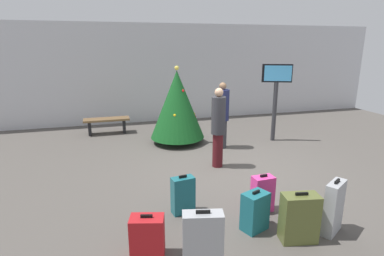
# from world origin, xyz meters

# --- Properties ---
(ground_plane) EXTENTS (16.00, 16.00, 0.00)m
(ground_plane) POSITION_xyz_m (0.00, 0.00, 0.00)
(ground_plane) COLOR #514C47
(back_wall) EXTENTS (16.00, 0.20, 3.39)m
(back_wall) POSITION_xyz_m (0.00, 4.90, 1.69)
(back_wall) COLOR silver
(back_wall) RESTS_ON ground_plane
(holiday_tree) EXTENTS (1.49, 1.49, 2.14)m
(holiday_tree) POSITION_xyz_m (-0.63, 2.09, 1.09)
(holiday_tree) COLOR #4C3319
(holiday_tree) RESTS_ON ground_plane
(flight_info_kiosk) EXTENTS (0.78, 0.38, 2.17)m
(flight_info_kiosk) POSITION_xyz_m (2.06, 1.55, 1.48)
(flight_info_kiosk) COLOR #333338
(flight_info_kiosk) RESTS_ON ground_plane
(waiting_bench) EXTENTS (1.37, 0.44, 0.48)m
(waiting_bench) POSITION_xyz_m (-2.52, 3.58, 0.36)
(waiting_bench) COLOR brown
(waiting_bench) RESTS_ON ground_plane
(traveller_0) EXTENTS (0.50, 0.50, 1.74)m
(traveller_0) POSITION_xyz_m (0.40, 1.34, 0.92)
(traveller_0) COLOR #333338
(traveller_0) RESTS_ON ground_plane
(traveller_1) EXTENTS (0.38, 0.38, 1.78)m
(traveller_1) POSITION_xyz_m (-0.17, 0.11, 0.95)
(traveller_1) COLOR #4C1419
(traveller_1) RESTS_ON ground_plane
(suitcase_0) EXTENTS (0.39, 0.25, 0.66)m
(suitcase_0) POSITION_xyz_m (-1.42, -1.62, 0.31)
(suitcase_0) COLOR #19606B
(suitcase_0) RESTS_ON ground_plane
(suitcase_1) EXTENTS (0.44, 0.38, 0.63)m
(suitcase_1) POSITION_xyz_m (-0.51, -2.38, 0.29)
(suitcase_1) COLOR #19606B
(suitcase_1) RESTS_ON ground_plane
(suitcase_2) EXTENTS (0.49, 0.37, 0.59)m
(suitcase_2) POSITION_xyz_m (-2.12, -2.53, 0.28)
(suitcase_2) COLOR #B2191E
(suitcase_2) RESTS_ON ground_plane
(suitcase_3) EXTENTS (0.53, 0.31, 0.78)m
(suitcase_3) POSITION_xyz_m (-1.50, -2.93, 0.37)
(suitcase_3) COLOR #9EA0A5
(suitcase_3) RESTS_ON ground_plane
(suitcase_4) EXTENTS (0.44, 0.36, 0.83)m
(suitcase_4) POSITION_xyz_m (0.54, -2.75, 0.40)
(suitcase_4) COLOR #9EA0A5
(suitcase_4) RESTS_ON ground_plane
(suitcase_5) EXTENTS (0.36, 0.23, 0.64)m
(suitcase_5) POSITION_xyz_m (-0.14, -1.92, 0.30)
(suitcase_5) COLOR #E5388C
(suitcase_5) RESTS_ON ground_plane
(suitcase_6) EXTENTS (0.54, 0.35, 0.74)m
(suitcase_6) POSITION_xyz_m (-0.05, -2.79, 0.35)
(suitcase_6) COLOR #59602D
(suitcase_6) RESTS_ON ground_plane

